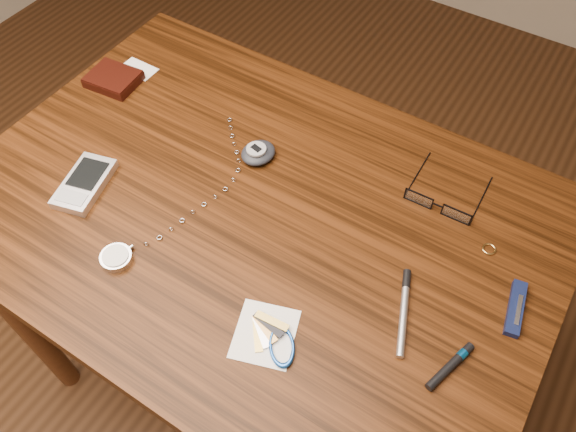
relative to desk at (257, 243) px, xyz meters
The scene contains 12 objects.
ground 0.65m from the desk, ahead, with size 3.80×3.80×0.00m, color #472814.
desk is the anchor object (origin of this frame).
wallet_and_card 0.45m from the desk, 164.71° to the left, with size 0.10×0.13×0.02m.
eyeglasses 0.33m from the desk, 32.63° to the left, with size 0.12×0.13×0.03m.
gold_ring 0.40m from the desk, 20.18° to the left, with size 0.02×0.02×0.00m, color tan.
pocket_watch 0.25m from the desk, 123.83° to the right, with size 0.11×0.38×0.02m.
pda_phone 0.32m from the desk, 157.15° to the right, with size 0.09×0.13×0.02m.
pedometer 0.16m from the desk, 120.70° to the left, with size 0.07×0.08×0.03m.
notepad_keys 0.26m from the desk, 48.97° to the right, with size 0.12×0.12×0.01m.
pocket_knife 0.45m from the desk, ahead, with size 0.04×0.10×0.01m.
silver_pen 0.31m from the desk, ahead, with size 0.06×0.14×0.01m.
black_blue_pen 0.41m from the desk, 11.79° to the right, with size 0.04×0.09×0.01m.
Camera 1 is at (0.35, -0.45, 1.50)m, focal length 35.00 mm.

